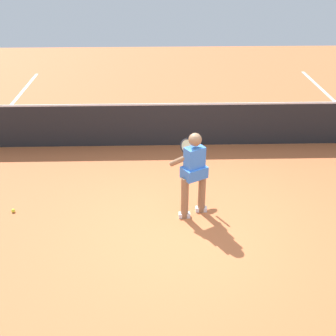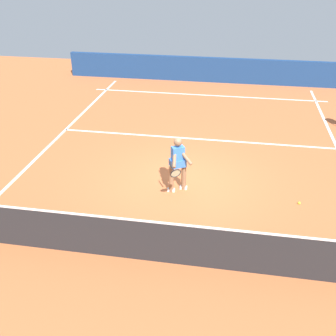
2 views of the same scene
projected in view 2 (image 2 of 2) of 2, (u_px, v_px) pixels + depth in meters
ground_plane at (182, 182)px, 11.34m from camera, size 27.18×27.18×0.00m
court_back_wall at (211, 70)px, 19.86m from camera, size 14.48×0.24×1.20m
baseline_marking at (207, 95)px, 18.24m from camera, size 10.48×0.10×0.01m
service_line_marking at (195, 139)px, 13.98m from camera, size 9.48×0.10×0.01m
sideline_right_marking at (26, 169)px, 12.05m from camera, size 0.10×18.91×0.01m
court_net at (160, 242)px, 8.19m from camera, size 10.16×0.08×1.11m
tennis_player at (178, 163)px, 10.55m from camera, size 0.68×1.14×1.55m
tennis_ball_near at (299, 203)px, 10.35m from camera, size 0.07×0.07×0.07m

